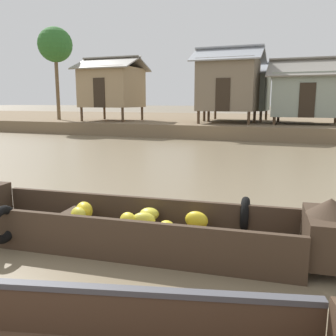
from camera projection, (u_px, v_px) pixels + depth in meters
ground_plane at (222, 168)px, 11.08m from camera, size 300.00×300.00×0.00m
riverbank_strip at (274, 123)px, 27.24m from camera, size 160.00×20.00×0.74m
banana_boat at (129, 225)px, 5.07m from camera, size 5.78×2.15×0.87m
stilt_house_left at (112, 87)px, 23.69m from camera, size 4.07×3.72×4.11m
stilt_house_mid_left at (237, 91)px, 23.68m from camera, size 4.65×3.88×3.71m
stilt_house_mid_right at (228, 84)px, 20.82m from camera, size 3.94×3.16×4.35m
stilt_house_right at (308, 94)px, 20.29m from camera, size 4.35×3.71×3.67m
palm_tree_mid at (55, 45)px, 24.36m from camera, size 2.32×2.32×6.19m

